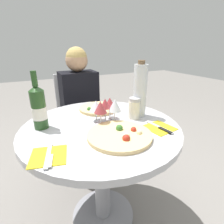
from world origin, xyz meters
name	(u,v)px	position (x,y,z in m)	size (l,w,h in m)	color
ground_plane	(103,215)	(0.00, 0.00, 0.00)	(12.00, 12.00, 0.00)	gray
dining_table	(101,148)	(0.00, 0.00, 0.59)	(0.93, 0.93, 0.75)	gray
chair_behind_diner	(79,121)	(0.07, 0.77, 0.45)	(0.38, 0.38, 0.93)	silver
seated_diner	(83,118)	(0.07, 0.63, 0.54)	(0.33, 0.46, 1.19)	black
pizza_large	(120,135)	(0.03, -0.18, 0.76)	(0.34, 0.34, 0.05)	#E5C17F
pizza_small_far	(99,108)	(0.09, 0.25, 0.76)	(0.28, 0.28, 0.04)	#E5C17F
wine_bottle	(39,108)	(-0.32, 0.12, 0.87)	(0.08, 0.08, 0.32)	#23471E
tall_carafe	(140,91)	(0.29, 0.02, 0.92)	(0.09, 0.09, 0.36)	silver
sugar_shaker	(134,108)	(0.24, 0.00, 0.82)	(0.07, 0.07, 0.14)	silver
wine_glass_center	(105,104)	(0.05, 0.04, 0.86)	(0.07, 0.07, 0.15)	silver
wine_glass_back_right	(110,103)	(0.09, 0.07, 0.85)	(0.07, 0.07, 0.14)	silver
wine_glass_front_right	(115,105)	(0.09, 0.00, 0.86)	(0.08, 0.08, 0.15)	silver
wine_glass_front_left	(100,107)	(0.00, 0.00, 0.86)	(0.08, 0.08, 0.15)	silver
wine_glass_back_left	(96,106)	(0.00, 0.07, 0.85)	(0.08, 0.08, 0.13)	silver
place_setting_left	(49,156)	(-0.33, -0.20, 0.75)	(0.18, 0.19, 0.01)	yellow
place_setting_right	(160,128)	(0.28, -0.20, 0.75)	(0.17, 0.19, 0.01)	yellow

